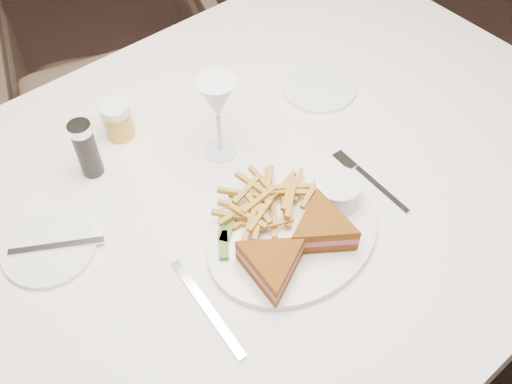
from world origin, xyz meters
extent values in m
plane|color=black|center=(0.00, 0.00, 0.00)|extent=(5.00, 5.00, 0.00)
cube|color=white|center=(0.24, -0.10, 0.38)|extent=(1.60, 1.14, 0.75)
imported|color=#423328|center=(0.34, 0.79, 0.34)|extent=(0.80, 0.77, 0.69)
ellipsoid|color=white|center=(0.26, -0.24, 0.76)|extent=(0.34, 0.28, 0.01)
cube|color=silver|center=(0.07, -0.27, 0.75)|extent=(0.02, 0.21, 0.00)
cylinder|color=white|center=(-0.10, -0.02, 0.76)|extent=(0.16, 0.16, 0.01)
cylinder|color=white|center=(0.54, 0.04, 0.76)|extent=(0.16, 0.16, 0.01)
cylinder|color=black|center=(0.04, 0.10, 0.81)|extent=(0.04, 0.04, 0.12)
cylinder|color=gold|center=(0.13, 0.16, 0.79)|extent=(0.06, 0.06, 0.08)
cube|color=#3D6021|center=(0.17, -0.17, 0.77)|extent=(0.05, 0.05, 0.01)
cube|color=#3D6021|center=(0.15, -0.19, 0.77)|extent=(0.04, 0.06, 0.01)
cylinder|color=white|center=(0.36, -0.22, 0.79)|extent=(0.08, 0.08, 0.05)
camera|label=1|loc=(-0.11, -0.66, 1.57)|focal=40.00mm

